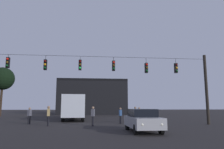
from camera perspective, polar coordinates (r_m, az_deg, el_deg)
The scene contains 12 objects.
ground_plane at distance 29.72m, azimuth -5.60°, elevation -11.83°, with size 168.00×168.00×0.00m, color black.
overhead_signal_span at distance 19.48m, azimuth -4.82°, elevation -1.34°, with size 22.19×0.44×6.72m.
city_bus at distance 28.56m, azimuth -10.42°, elevation -8.12°, with size 3.30×11.15×3.00m.
car_near_right at distance 14.75m, azimuth 8.21°, elevation -12.01°, with size 1.84×4.35×1.52m.
pedestrian_crossing_left at distance 21.49m, azimuth 2.29°, elevation -10.77°, with size 0.26×0.38×1.57m.
pedestrian_crossing_center at distance 19.70m, azimuth -16.79°, elevation -10.29°, with size 0.31×0.40×1.74m.
pedestrian_crossing_right at distance 22.91m, azimuth 7.38°, elevation -10.51°, with size 0.25×0.36×1.61m.
pedestrian_near_bus at distance 22.25m, azimuth -21.40°, elevation -10.08°, with size 0.35×0.42×1.59m.
pedestrian_trailing at distance 22.06m, azimuth 6.34°, elevation -10.51°, with size 0.26×0.37×1.66m.
pedestrian_far_side at distance 18.99m, azimuth -5.17°, elevation -10.80°, with size 0.34×0.42×1.69m.
corner_building at distance 50.04m, azimuth -5.39°, elevation -6.27°, with size 14.52×13.83×7.39m.
tree_left_silhouette at distance 41.79m, azimuth -27.41°, elevation -1.05°, with size 3.98×3.98×8.52m.
Camera 1 is at (-0.28, -5.17, 1.70)m, focal length 33.89 mm.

